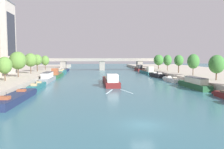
{
  "coord_description": "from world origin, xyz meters",
  "views": [
    {
      "loc": [
        -5.54,
        -23.55,
        7.47
      ],
      "look_at": [
        0.0,
        37.12,
        2.5
      ],
      "focal_mm": 36.01,
      "sensor_mm": 36.0,
      "label": 1
    }
  ],
  "objects_px": {
    "moored_boat_left_midway": "(15,98)",
    "tree_right_distant": "(159,60)",
    "moored_boat_left_end": "(48,78)",
    "tree_right_midway": "(179,60)",
    "bridge_far": "(102,63)",
    "moored_boat_left_near": "(66,70)",
    "tree_left_third": "(45,60)",
    "moored_boat_right_end": "(147,71)",
    "tree_left_midway": "(31,60)",
    "tree_right_past_mid": "(168,60)",
    "moored_boat_left_second": "(57,74)",
    "tree_left_by_lamp": "(18,61)",
    "moored_boat_right_second": "(157,75)",
    "moored_boat_left_gap_after": "(37,86)",
    "moored_boat_right_lone": "(194,84)",
    "moored_boat_left_lone": "(62,72)",
    "tree_right_nearest": "(193,61)",
    "barge_midriver": "(111,81)",
    "moored_boat_right_downstream": "(139,69)",
    "moored_boat_right_far": "(171,79)",
    "tree_left_past_mid": "(37,60)",
    "tree_right_second": "(217,64)",
    "tree_left_second": "(5,65)"
  },
  "relations": [
    {
      "from": "moored_boat_right_downstream",
      "to": "tree_right_nearest",
      "type": "height_order",
      "value": "tree_right_nearest"
    },
    {
      "from": "moored_boat_right_lone",
      "to": "moored_boat_right_end",
      "type": "height_order",
      "value": "moored_boat_right_end"
    },
    {
      "from": "moored_boat_left_second",
      "to": "tree_right_distant",
      "type": "height_order",
      "value": "tree_right_distant"
    },
    {
      "from": "moored_boat_left_second",
      "to": "tree_left_third",
      "type": "distance_m",
      "value": 21.15
    },
    {
      "from": "moored_boat_left_end",
      "to": "tree_left_midway",
      "type": "relative_size",
      "value": 1.89
    },
    {
      "from": "tree_right_past_mid",
      "to": "tree_left_midway",
      "type": "bearing_deg",
      "value": -168.1
    },
    {
      "from": "barge_midriver",
      "to": "moored_boat_left_near",
      "type": "bearing_deg",
      "value": 108.1
    },
    {
      "from": "moored_boat_left_midway",
      "to": "tree_right_distant",
      "type": "bearing_deg",
      "value": 55.44
    },
    {
      "from": "tree_right_nearest",
      "to": "moored_boat_right_second",
      "type": "bearing_deg",
      "value": 118.72
    },
    {
      "from": "moored_boat_left_gap_after",
      "to": "tree_right_midway",
      "type": "bearing_deg",
      "value": 27.81
    },
    {
      "from": "moored_boat_left_end",
      "to": "moored_boat_left_near",
      "type": "bearing_deg",
      "value": 89.77
    },
    {
      "from": "moored_boat_right_end",
      "to": "tree_left_midway",
      "type": "bearing_deg",
      "value": -159.66
    },
    {
      "from": "moored_boat_left_gap_after",
      "to": "tree_right_nearest",
      "type": "relative_size",
      "value": 1.73
    },
    {
      "from": "tree_right_nearest",
      "to": "tree_right_distant",
      "type": "relative_size",
      "value": 1.0
    },
    {
      "from": "moored_boat_left_lone",
      "to": "tree_right_midway",
      "type": "xyz_separation_m",
      "value": [
        43.32,
        -22.02,
        5.32
      ]
    },
    {
      "from": "moored_boat_right_downstream",
      "to": "tree_left_past_mid",
      "type": "xyz_separation_m",
      "value": [
        -44.93,
        -23.34,
        5.09
      ]
    },
    {
      "from": "moored_boat_right_lone",
      "to": "moored_boat_left_lone",
      "type": "bearing_deg",
      "value": 127.03
    },
    {
      "from": "moored_boat_left_near",
      "to": "tree_left_third",
      "type": "relative_size",
      "value": 1.95
    },
    {
      "from": "barge_midriver",
      "to": "tree_left_second",
      "type": "distance_m",
      "value": 26.29
    },
    {
      "from": "moored_boat_right_end",
      "to": "moored_boat_right_downstream",
      "type": "height_order",
      "value": "moored_boat_right_downstream"
    },
    {
      "from": "barge_midriver",
      "to": "bridge_far",
      "type": "height_order",
      "value": "bridge_far"
    },
    {
      "from": "barge_midriver",
      "to": "tree_left_midway",
      "type": "xyz_separation_m",
      "value": [
        -25.6,
        18.75,
        5.25
      ]
    },
    {
      "from": "moored_boat_left_end",
      "to": "tree_right_midway",
      "type": "bearing_deg",
      "value": 11.63
    },
    {
      "from": "moored_boat_right_far",
      "to": "tree_right_past_mid",
      "type": "xyz_separation_m",
      "value": [
        7.25,
        24.39,
        5.27
      ]
    },
    {
      "from": "moored_boat_left_gap_after",
      "to": "moored_boat_right_second",
      "type": "distance_m",
      "value": 44.33
    },
    {
      "from": "moored_boat_left_lone",
      "to": "tree_right_second",
      "type": "relative_size",
      "value": 2.51
    },
    {
      "from": "moored_boat_left_midway",
      "to": "tree_left_by_lamp",
      "type": "bearing_deg",
      "value": 106.4
    },
    {
      "from": "moored_boat_left_end",
      "to": "moored_boat_left_near",
      "type": "relative_size",
      "value": 1.09
    },
    {
      "from": "tree_right_past_mid",
      "to": "bridge_far",
      "type": "xyz_separation_m",
      "value": [
        -25.31,
        30.27,
        -1.73
      ]
    },
    {
      "from": "moored_boat_left_midway",
      "to": "tree_left_by_lamp",
      "type": "height_order",
      "value": "tree_left_by_lamp"
    },
    {
      "from": "moored_boat_left_near",
      "to": "tree_right_past_mid",
      "type": "relative_size",
      "value": 1.87
    },
    {
      "from": "tree_left_by_lamp",
      "to": "tree_right_past_mid",
      "type": "bearing_deg",
      "value": 24.91
    },
    {
      "from": "moored_boat_left_near",
      "to": "moored_boat_right_downstream",
      "type": "distance_m",
      "value": 36.76
    },
    {
      "from": "moored_boat_right_second",
      "to": "tree_right_past_mid",
      "type": "bearing_deg",
      "value": 53.15
    },
    {
      "from": "moored_boat_left_second",
      "to": "moored_boat_right_lone",
      "type": "xyz_separation_m",
      "value": [
        36.25,
        -31.53,
        0.15
      ]
    },
    {
      "from": "moored_boat_left_second",
      "to": "tree_left_by_lamp",
      "type": "bearing_deg",
      "value": -116.61
    },
    {
      "from": "moored_boat_left_midway",
      "to": "tree_left_third",
      "type": "height_order",
      "value": "tree_left_third"
    },
    {
      "from": "moored_boat_right_far",
      "to": "tree_left_past_mid",
      "type": "distance_m",
      "value": 51.09
    },
    {
      "from": "moored_boat_right_lone",
      "to": "tree_right_midway",
      "type": "height_order",
      "value": "tree_right_midway"
    },
    {
      "from": "moored_boat_right_lone",
      "to": "tree_right_nearest",
      "type": "height_order",
      "value": "tree_right_nearest"
    },
    {
      "from": "moored_boat_right_end",
      "to": "tree_right_past_mid",
      "type": "bearing_deg",
      "value": -39.38
    },
    {
      "from": "moored_boat_left_near",
      "to": "tree_left_past_mid",
      "type": "xyz_separation_m",
      "value": [
        -8.2,
        -24.83,
        5.54
      ]
    },
    {
      "from": "tree_right_midway",
      "to": "bridge_far",
      "type": "height_order",
      "value": "tree_right_midway"
    },
    {
      "from": "bridge_far",
      "to": "moored_boat_left_midway",
      "type": "bearing_deg",
      "value": -102.63
    },
    {
      "from": "barge_midriver",
      "to": "moored_boat_left_near",
      "type": "xyz_separation_m",
      "value": [
        -17.79,
        54.44,
        -0.41
      ]
    },
    {
      "from": "tree_right_past_mid",
      "to": "moored_boat_left_midway",
      "type": "bearing_deg",
      "value": -130.51
    },
    {
      "from": "tree_left_by_lamp",
      "to": "tree_right_past_mid",
      "type": "distance_m",
      "value": 56.72
    },
    {
      "from": "moored_boat_right_second",
      "to": "moored_boat_left_end",
      "type": "bearing_deg",
      "value": -162.27
    },
    {
      "from": "bridge_far",
      "to": "moored_boat_right_second",
      "type": "bearing_deg",
      "value": -65.89
    },
    {
      "from": "moored_boat_left_end",
      "to": "tree_right_midway",
      "type": "height_order",
      "value": "tree_right_midway"
    }
  ]
}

